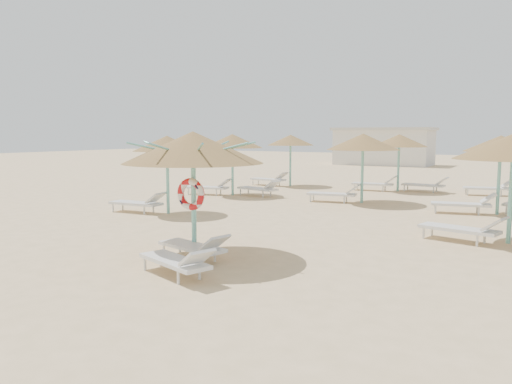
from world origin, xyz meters
The scene contains 6 objects.
ground centered at (0.00, 0.00, 0.00)m, with size 120.00×120.00×0.00m, color #DEBA87.
main_palapa centered at (-0.22, 0.19, 2.39)m, with size 3.07×3.07×2.75m.
lounger_main_a centered at (0.05, -0.12, 0.32)m, with size 1.90×0.96×0.66m.
lounger_main_b centered at (0.54, -1.30, 0.32)m, with size 1.95×1.13×0.68m.
palapa_field centered at (2.40, 9.99, 2.30)m, with size 19.05×13.77×2.71m.
service_hut centered at (-6.00, 35.00, 1.64)m, with size 8.40×4.40×3.25m.
Camera 1 is at (6.43, -8.47, 2.69)m, focal length 35.00 mm.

